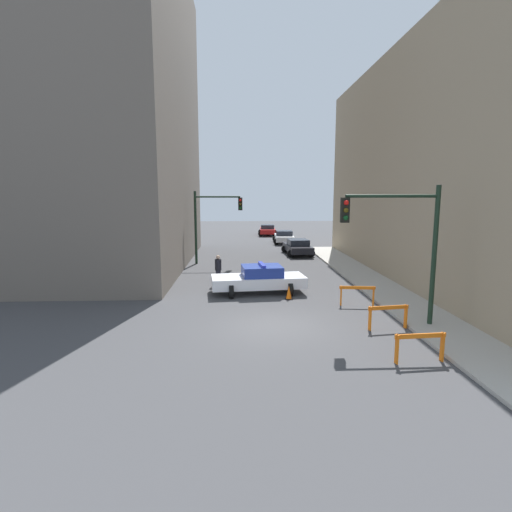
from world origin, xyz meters
TOP-DOWN VIEW (x-y plane):
  - ground_plane at (0.00, 0.00)m, footprint 120.00×120.00m
  - sidewalk_right at (6.20, 0.00)m, footprint 2.40×44.00m
  - building_corner_left at (-12.00, 14.00)m, footprint 14.00×20.00m
  - building_right at (13.40, 8.00)m, footprint 12.00×28.00m
  - traffic_light_near at (4.73, -0.34)m, footprint 3.64×0.35m
  - traffic_light_far at (-3.30, 14.02)m, footprint 3.44×0.35m
  - police_car at (-0.31, 5.20)m, footprint 4.86×2.67m
  - parked_car_near at (3.56, 17.96)m, footprint 2.44×4.40m
  - parked_car_mid at (3.32, 25.88)m, footprint 2.41×4.38m
  - parked_car_far at (2.20, 33.91)m, footprint 2.43×4.39m
  - pedestrian_crossing at (-2.48, 7.17)m, footprint 0.50×0.50m
  - barrier_front at (4.04, -3.52)m, footprint 1.60×0.28m
  - barrier_mid at (4.20, -0.54)m, footprint 1.59×0.36m
  - barrier_back at (3.99, 2.65)m, footprint 1.60×0.33m
  - traffic_cone at (1.05, 3.89)m, footprint 0.36×0.36m

SIDE VIEW (x-z plane):
  - ground_plane at x=0.00m, z-range 0.00..0.00m
  - sidewalk_right at x=6.20m, z-range 0.00..0.12m
  - traffic_cone at x=1.05m, z-range -0.01..0.65m
  - barrier_front at x=4.04m, z-range 0.17..1.07m
  - barrier_mid at x=4.20m, z-range 0.17..1.07m
  - barrier_back at x=3.99m, z-range 0.17..1.07m
  - parked_car_near at x=3.56m, z-range 0.02..1.33m
  - parked_car_mid at x=3.32m, z-range 0.02..1.33m
  - parked_car_far at x=2.20m, z-range 0.02..1.33m
  - police_car at x=-0.31m, z-range -0.04..1.48m
  - pedestrian_crossing at x=-2.48m, z-range 0.03..1.69m
  - traffic_light_far at x=-3.30m, z-range 0.80..6.00m
  - traffic_light_near at x=4.73m, z-range 0.93..6.13m
  - building_right at x=13.40m, z-range 0.00..13.23m
  - building_corner_left at x=-12.00m, z-range 0.00..21.16m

